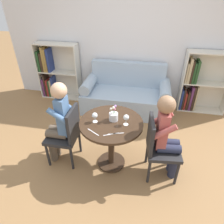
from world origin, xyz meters
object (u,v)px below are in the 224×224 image
Objects in this scene: person_left at (59,122)px; bookshelf_left at (54,72)px; chair_right at (158,146)px; chair_left at (67,133)px; bookshelf_right at (198,84)px; couch at (126,95)px; person_right at (167,136)px; wine_glass_right at (126,118)px; wine_glass_left at (95,116)px; flower_vase at (114,116)px.

bookshelf_left is at bearing -153.81° from person_left.
chair_right is (2.27, -1.87, -0.10)m from bookshelf_left.
bookshelf_left is at bearing -151.67° from chair_left.
couch is at bearing -169.10° from bookshelf_right.
person_right is (1.43, 0.00, -0.01)m from person_left.
person_left is 0.93m from wine_glass_right.
flower_vase is at bearing 20.24° from wine_glass_left.
flower_vase is at bearing -46.75° from bookshelf_left.
couch is 1.71m from chair_left.
wine_glass_left is 0.40m from wine_glass_right.
bookshelf_right is 2.46m from wine_glass_left.
bookshelf_right is 2.22m from wine_glass_right.
bookshelf_right and person_right have the same top height.
chair_left is at bearing 83.45° from person_right.
bookshelf_left is 1.35× the size of chair_right.
chair_left is at bearing 82.67° from chair_right.
wine_glass_right is (0.40, 0.02, 0.01)m from wine_glass_left.
bookshelf_right reaches higher than wine_glass_right.
wine_glass_left is at bearing -159.76° from flower_vase.
flower_vase is at bearing 158.32° from wine_glass_right.
bookshelf_left is 2.07m from person_left.
chair_left is at bearing 179.86° from wine_glass_left.
flower_vase is at bearing -89.21° from couch.
bookshelf_left is at bearing 170.75° from couch.
flower_vase reaches higher than couch.
bookshelf_right is 1.97m from person_right.
bookshelf_right is at bearing -26.65° from person_right.
couch is at bearing 155.27° from person_left.
chair_left is 0.74× the size of person_right.
person_left reaches higher than wine_glass_left.
wine_glass_left is (-1.60, -1.85, 0.29)m from bookshelf_right.
wine_glass_right is (0.19, -1.57, 0.55)m from couch.
chair_left is at bearing 90.30° from person_left.
person_right is at bearing -110.06° from bookshelf_right.
person_left is at bearing -63.37° from bookshelf_left.
wine_glass_right is at bearing 90.54° from person_left.
bookshelf_right is 2.02m from chair_right.
person_left is 9.37× the size of wine_glass_left.
bookshelf_left is 3.00m from person_right.
person_right reaches higher than couch.
chair_right reaches higher than wine_glass_left.
chair_right is at bearing -39.42° from bookshelf_left.
person_right is at bearing -85.57° from chair_right.
person_left reaches higher than bookshelf_left.
chair_right is at bearing -112.22° from bookshelf_right.
bookshelf_left is at bearing 43.99° from chair_right.
person_right is (-0.68, -1.85, 0.10)m from bookshelf_right.
flower_vase reaches higher than wine_glass_right.
chair_left is at bearing -179.00° from wine_glass_right.
bookshelf_left is at bearing 133.25° from flower_vase.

